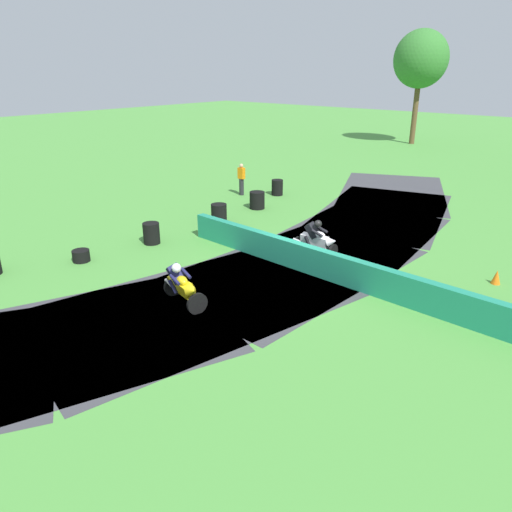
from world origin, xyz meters
The scene contains 13 objects.
ground_plane centered at (0.00, 0.00, 0.00)m, with size 120.00×120.00×0.00m, color #4C933D.
track_asphalt centered at (-1.30, 0.07, 0.00)m, with size 10.91×33.79×0.01m.
safety_barrier centered at (5.58, -0.30, 0.45)m, with size 0.30×20.71×0.90m, color #1E8466.
motorcycle_lead_yellow centered at (-0.76, -4.27, 0.64)m, with size 1.70×1.09×1.43m.
motorcycle_chase_white centered at (0.00, 1.23, 0.66)m, with size 1.68×0.78×1.42m.
tire_stack_mid_a centered at (-5.95, -4.27, 0.20)m, with size 0.59×0.59×0.40m.
tire_stack_mid_b centered at (-5.55, -1.55, 0.40)m, with size 0.62×0.62×0.80m.
tire_stack_far centered at (-5.48, 2.02, 0.40)m, with size 0.67×0.67×0.80m.
tire_stack_extra_a centered at (-5.64, 4.74, 0.40)m, with size 0.71×0.71×0.80m.
tire_stack_extra_b centered at (-6.50, 7.38, 0.40)m, with size 0.58×0.58×0.80m.
track_marshal centered at (-7.93, 6.20, 0.82)m, with size 0.34×0.24×1.63m.
traffic_cone centered at (5.47, 2.95, 0.22)m, with size 0.28×0.28×0.44m, color orange.
tree_far_left centered at (-8.74, 29.18, 6.76)m, with size 4.39×4.39×9.11m.
Camera 1 is at (8.69, -12.30, 6.26)m, focal length 34.31 mm.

